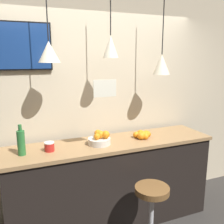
% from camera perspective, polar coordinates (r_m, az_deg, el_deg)
% --- Properties ---
extents(back_wall, '(8.00, 0.06, 2.90)m').
position_cam_1_polar(back_wall, '(3.14, -2.80, 2.78)').
color(back_wall, beige).
rests_on(back_wall, ground_plane).
extents(service_counter, '(2.41, 0.59, 1.03)m').
position_cam_1_polar(service_counter, '(3.09, 0.00, -15.81)').
color(service_counter, black).
rests_on(service_counter, ground_plane).
extents(bar_stool, '(0.36, 0.36, 0.72)m').
position_cam_1_polar(bar_stool, '(2.71, 9.00, -20.79)').
color(bar_stool, '#B7B7BC').
rests_on(bar_stool, ground_plane).
extents(fruit_bowl, '(0.25, 0.25, 0.16)m').
position_cam_1_polar(fruit_bowl, '(2.79, -2.82, -6.13)').
color(fruit_bowl, beige).
rests_on(fruit_bowl, service_counter).
extents(orange_pile, '(0.22, 0.19, 0.09)m').
position_cam_1_polar(orange_pile, '(3.02, 7.09, -5.22)').
color(orange_pile, orange).
rests_on(orange_pile, service_counter).
extents(juice_bottle, '(0.08, 0.08, 0.31)m').
position_cam_1_polar(juice_bottle, '(2.62, -20.06, -6.50)').
color(juice_bottle, '#286B33').
rests_on(juice_bottle, service_counter).
extents(spread_jar, '(0.10, 0.10, 0.10)m').
position_cam_1_polar(spread_jar, '(2.67, -14.11, -7.69)').
color(spread_jar, red).
rests_on(spread_jar, service_counter).
extents(pendant_lamp_left, '(0.22, 0.22, 0.88)m').
position_cam_1_polar(pendant_lamp_left, '(2.59, -14.23, 13.27)').
color(pendant_lamp_left, black).
extents(pendant_lamp_middle, '(0.17, 0.17, 0.83)m').
position_cam_1_polar(pendant_lamp_middle, '(2.76, -0.33, 14.80)').
color(pendant_lamp_middle, black).
extents(pendant_lamp_right, '(0.20, 0.20, 1.03)m').
position_cam_1_polar(pendant_lamp_right, '(3.06, 11.27, 10.69)').
color(pendant_lamp_right, black).
extents(mounted_tv, '(0.64, 0.04, 0.50)m').
position_cam_1_polar(mounted_tv, '(2.87, -20.15, 13.94)').
color(mounted_tv, black).
extents(hanging_menu_board, '(0.24, 0.01, 0.17)m').
position_cam_1_polar(hanging_menu_board, '(2.48, -1.63, 5.44)').
color(hanging_menu_board, white).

